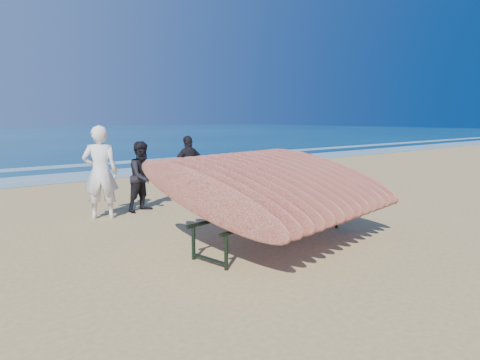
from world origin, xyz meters
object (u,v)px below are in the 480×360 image
at_px(person_dark_b, 189,166).
at_px(person_white, 100,172).
at_px(surfboard_rack, 274,185).
at_px(person_dark_a, 143,176).

bearing_deg(person_dark_b, person_white, 22.52).
distance_m(surfboard_rack, person_dark_a, 3.58).
relative_size(surfboard_rack, person_dark_a, 2.37).
bearing_deg(person_dark_b, person_dark_a, 29.68).
distance_m(person_dark_a, person_dark_b, 2.01).
bearing_deg(surfboard_rack, person_dark_b, 65.95).
bearing_deg(person_dark_a, person_dark_b, 13.80).
height_order(surfboard_rack, person_dark_a, surfboard_rack).
height_order(surfboard_rack, person_white, person_white).
distance_m(person_white, person_dark_a, 1.00).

